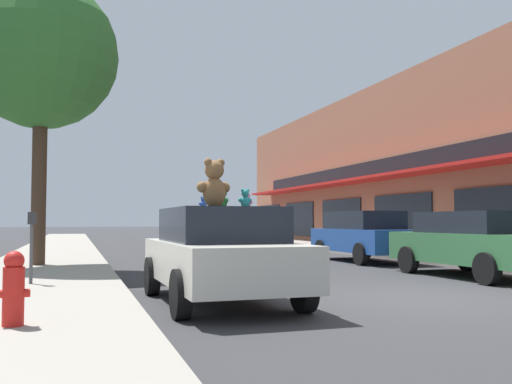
{
  "coord_description": "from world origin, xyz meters",
  "views": [
    {
      "loc": [
        -5.4,
        -8.19,
        1.27
      ],
      "look_at": [
        -1.62,
        3.72,
        1.92
      ],
      "focal_mm": 40.0,
      "sensor_mm": 36.0,
      "label": 1
    }
  ],
  "objects_px": {
    "plush_art_car": "(220,253)",
    "teddy_bear_blue": "(203,203)",
    "teddy_bear_teal": "(245,199)",
    "teddy_bear_giant": "(214,184)",
    "parked_car_far_right": "(363,235)",
    "parking_meter": "(32,238)",
    "parked_car_far_center": "(476,242)",
    "teddy_bear_pink": "(247,201)",
    "street_tree": "(42,55)",
    "teddy_bear_black": "(215,202)",
    "fire_hydrant": "(14,288)",
    "teddy_bear_green": "(223,199)"
  },
  "relations": [
    {
      "from": "plush_art_car",
      "to": "teddy_bear_blue",
      "type": "bearing_deg",
      "value": 93.35
    },
    {
      "from": "teddy_bear_teal",
      "to": "teddy_bear_giant",
      "type": "bearing_deg",
      "value": 1.98
    },
    {
      "from": "parked_car_far_right",
      "to": "parking_meter",
      "type": "distance_m",
      "value": 10.81
    },
    {
      "from": "parked_car_far_center",
      "to": "teddy_bear_teal",
      "type": "bearing_deg",
      "value": -160.77
    },
    {
      "from": "teddy_bear_pink",
      "to": "teddy_bear_teal",
      "type": "bearing_deg",
      "value": 68.25
    },
    {
      "from": "parked_car_far_center",
      "to": "parking_meter",
      "type": "relative_size",
      "value": 3.57
    },
    {
      "from": "teddy_bear_teal",
      "to": "parked_car_far_right",
      "type": "distance_m",
      "value": 9.65
    },
    {
      "from": "plush_art_car",
      "to": "street_tree",
      "type": "distance_m",
      "value": 8.96
    },
    {
      "from": "street_tree",
      "to": "parking_meter",
      "type": "xyz_separation_m",
      "value": [
        0.17,
        -4.7,
        -4.62
      ]
    },
    {
      "from": "teddy_bear_teal",
      "to": "teddy_bear_pink",
      "type": "bearing_deg",
      "value": -121.27
    },
    {
      "from": "teddy_bear_giant",
      "to": "teddy_bear_teal",
      "type": "height_order",
      "value": "teddy_bear_giant"
    },
    {
      "from": "teddy_bear_teal",
      "to": "teddy_bear_black",
      "type": "xyz_separation_m",
      "value": [
        -0.4,
        0.39,
        -0.03
      ]
    },
    {
      "from": "teddy_bear_pink",
      "to": "fire_hydrant",
      "type": "distance_m",
      "value": 4.13
    },
    {
      "from": "parked_car_far_right",
      "to": "parking_meter",
      "type": "bearing_deg",
      "value": -150.67
    },
    {
      "from": "plush_art_car",
      "to": "street_tree",
      "type": "relative_size",
      "value": 0.56
    },
    {
      "from": "teddy_bear_pink",
      "to": "parking_meter",
      "type": "distance_m",
      "value": 4.0
    },
    {
      "from": "teddy_bear_teal",
      "to": "plush_art_car",
      "type": "bearing_deg",
      "value": 6.25
    },
    {
      "from": "teddy_bear_black",
      "to": "parked_car_far_right",
      "type": "xyz_separation_m",
      "value": [
        6.5,
        7.05,
        -0.75
      ]
    },
    {
      "from": "teddy_bear_pink",
      "to": "parked_car_far_right",
      "type": "height_order",
      "value": "teddy_bear_pink"
    },
    {
      "from": "teddy_bear_giant",
      "to": "parking_meter",
      "type": "height_order",
      "value": "teddy_bear_giant"
    },
    {
      "from": "teddy_bear_green",
      "to": "parked_car_far_right",
      "type": "xyz_separation_m",
      "value": [
        6.36,
        7.06,
        -0.79
      ]
    },
    {
      "from": "plush_art_car",
      "to": "teddy_bear_black",
      "type": "relative_size",
      "value": 17.37
    },
    {
      "from": "teddy_bear_black",
      "to": "parked_car_far_right",
      "type": "distance_m",
      "value": 9.62
    },
    {
      "from": "teddy_bear_black",
      "to": "teddy_bear_giant",
      "type": "bearing_deg",
      "value": 83.42
    },
    {
      "from": "teddy_bear_green",
      "to": "parking_meter",
      "type": "distance_m",
      "value": 3.59
    },
    {
      "from": "teddy_bear_teal",
      "to": "fire_hydrant",
      "type": "xyz_separation_m",
      "value": [
        -3.2,
        -2.18,
        -1.07
      ]
    },
    {
      "from": "plush_art_car",
      "to": "parking_meter",
      "type": "xyz_separation_m",
      "value": [
        -2.9,
        2.2,
        0.19
      ]
    },
    {
      "from": "teddy_bear_giant",
      "to": "teddy_bear_blue",
      "type": "height_order",
      "value": "teddy_bear_giant"
    },
    {
      "from": "teddy_bear_pink",
      "to": "parked_car_far_center",
      "type": "relative_size",
      "value": 0.05
    },
    {
      "from": "parked_car_far_center",
      "to": "parking_meter",
      "type": "bearing_deg",
      "value": 179.88
    },
    {
      "from": "teddy_bear_black",
      "to": "fire_hydrant",
      "type": "height_order",
      "value": "teddy_bear_black"
    },
    {
      "from": "teddy_bear_green",
      "to": "parked_car_far_center",
      "type": "height_order",
      "value": "teddy_bear_green"
    },
    {
      "from": "teddy_bear_green",
      "to": "parking_meter",
      "type": "xyz_separation_m",
      "value": [
        -3.06,
        1.76,
        -0.66
      ]
    },
    {
      "from": "plush_art_car",
      "to": "parked_car_far_right",
      "type": "distance_m",
      "value": 9.94
    },
    {
      "from": "teddy_bear_pink",
      "to": "teddy_bear_black",
      "type": "relative_size",
      "value": 1.01
    },
    {
      "from": "teddy_bear_green",
      "to": "teddy_bear_pink",
      "type": "bearing_deg",
      "value": -149.04
    },
    {
      "from": "teddy_bear_pink",
      "to": "street_tree",
      "type": "height_order",
      "value": "street_tree"
    },
    {
      "from": "parked_car_far_center",
      "to": "teddy_bear_giant",
      "type": "bearing_deg",
      "value": -161.95
    },
    {
      "from": "teddy_bear_blue",
      "to": "street_tree",
      "type": "relative_size",
      "value": 0.03
    },
    {
      "from": "parked_car_far_center",
      "to": "parked_car_far_right",
      "type": "relative_size",
      "value": 1.02
    },
    {
      "from": "plush_art_car",
      "to": "teddy_bear_pink",
      "type": "distance_m",
      "value": 0.97
    },
    {
      "from": "teddy_bear_pink",
      "to": "teddy_bear_black",
      "type": "bearing_deg",
      "value": -20.96
    },
    {
      "from": "teddy_bear_pink",
      "to": "fire_hydrant",
      "type": "xyz_separation_m",
      "value": [
        -3.27,
        -2.3,
        -1.03
      ]
    },
    {
      "from": "street_tree",
      "to": "fire_hydrant",
      "type": "xyz_separation_m",
      "value": [
        0.29,
        -9.02,
        -5.03
      ]
    },
    {
      "from": "teddy_bear_giant",
      "to": "teddy_bear_teal",
      "type": "relative_size",
      "value": 2.49
    },
    {
      "from": "teddy_bear_pink",
      "to": "teddy_bear_green",
      "type": "bearing_deg",
      "value": -29.14
    },
    {
      "from": "teddy_bear_giant",
      "to": "teddy_bear_blue",
      "type": "relative_size",
      "value": 3.52
    },
    {
      "from": "teddy_bear_giant",
      "to": "parked_car_far_center",
      "type": "relative_size",
      "value": 0.17
    },
    {
      "from": "teddy_bear_giant",
      "to": "teddy_bear_teal",
      "type": "xyz_separation_m",
      "value": [
        0.52,
        0.03,
        -0.22
      ]
    },
    {
      "from": "teddy_bear_blue",
      "to": "teddy_bear_black",
      "type": "relative_size",
      "value": 0.92
    }
  ]
}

